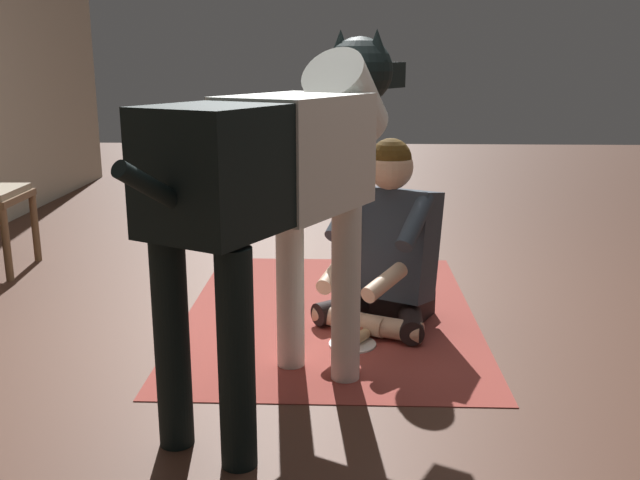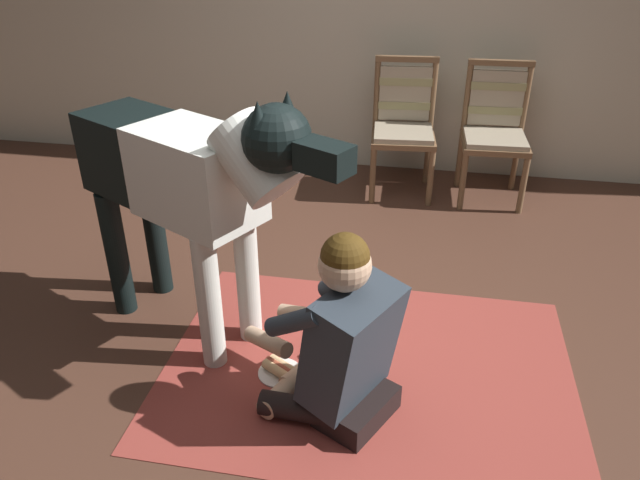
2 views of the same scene
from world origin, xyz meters
TOP-DOWN VIEW (x-y plane):
  - ground_plane at (0.00, 0.00)m, footprint 15.03×15.03m
  - back_wall at (0.00, 2.45)m, footprint 8.69×0.10m
  - area_rug at (0.24, -0.14)m, footprint 1.93×1.41m
  - dining_chair_left_of_pair at (0.24, 2.00)m, footprint 0.50×0.50m
  - dining_chair_right_of_pair at (0.90, 2.00)m, footprint 0.48×0.48m
  - person_sitting_on_floor at (0.14, -0.41)m, footprint 0.72×0.63m
  - large_dog at (-0.63, -0.00)m, footprint 1.53×0.90m
  - hot_dog_on_plate at (-0.17, -0.25)m, footprint 0.21×0.21m

SIDE VIEW (x-z plane):
  - ground_plane at x=0.00m, z-range 0.00..0.00m
  - area_rug at x=0.24m, z-range 0.00..0.01m
  - hot_dog_on_plate at x=-0.17m, z-range 0.00..0.06m
  - person_sitting_on_floor at x=0.14m, z-range -0.08..0.80m
  - dining_chair_left_of_pair at x=0.24m, z-range 0.05..1.03m
  - dining_chair_right_of_pair at x=0.90m, z-range 0.05..1.03m
  - large_dog at x=-0.63m, z-range 0.19..1.54m
  - back_wall at x=0.00m, z-range 0.00..2.60m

